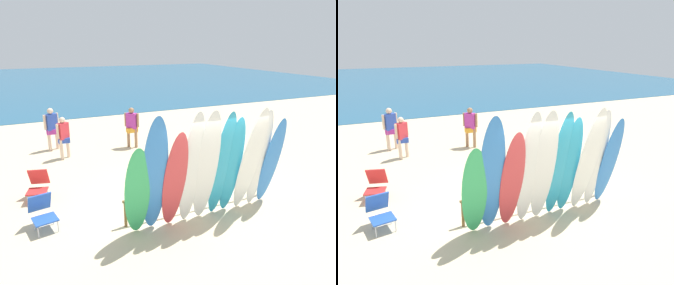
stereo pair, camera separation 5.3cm
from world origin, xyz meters
The scene contains 18 objects.
ground centered at (0.00, 14.00, 0.00)m, with size 60.00×60.00×0.00m, color beige.
ocean_water centered at (0.00, 31.53, 0.01)m, with size 60.00×40.00×0.02m, color #235B7F.
surfboard_rack centered at (0.00, 0.00, 0.54)m, with size 3.93×0.07×0.66m.
surfboard_green_0 centered at (-1.77, -0.49, 1.05)m, with size 0.55×0.06×2.13m, color #38B266.
surfboard_blue_1 centered at (-1.42, -0.58, 1.37)m, with size 0.56×0.08×2.80m, color #337AD1.
surfboard_red_2 centered at (-0.96, -0.58, 1.18)m, with size 0.55×0.08×2.41m, color #D13D42.
surfboard_white_3 centered at (-0.55, -0.58, 1.37)m, with size 0.51×0.07×2.78m, color white.
surfboard_white_4 centered at (-0.19, -0.60, 1.37)m, with size 0.55×0.06×2.79m, color white.
surfboard_teal_5 centered at (0.25, -0.55, 1.33)m, with size 0.52×0.07×2.71m, color #289EC6.
surfboard_teal_6 centered at (0.54, -0.53, 1.26)m, with size 0.48×0.08×2.56m, color #289EC6.
surfboard_white_7 centered at (0.98, -0.64, 1.35)m, with size 0.58×0.06×2.78m, color white.
surfboard_white_8 centered at (1.38, -0.50, 1.29)m, with size 0.49×0.07×2.61m, color white.
surfboard_blue_9 centered at (1.75, -0.50, 1.18)m, with size 0.54×0.07×2.40m, color #337AD1.
beachgoer_photographing centered at (-2.55, 5.25, 0.88)m, with size 0.49×0.38×1.53m.
beachgoer_near_rack centered at (-2.82, 6.46, 0.95)m, with size 0.57×0.37×1.65m.
beachgoer_strolling centered at (0.08, 5.49, 0.93)m, with size 0.48×0.43×1.61m.
beach_chair_red centered at (-3.61, 2.30, 0.43)m, with size 0.67×0.81×0.81m.
beach_chair_blue centered at (-3.61, 0.74, 0.42)m, with size 0.63×0.80×0.80m.
Camera 1 is at (-3.69, -6.21, 4.01)m, focal length 34.09 mm.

